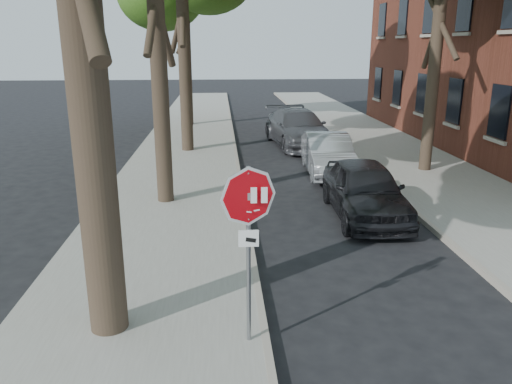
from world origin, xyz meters
The scene contains 9 objects.
ground centered at (0.00, 0.00, 0.00)m, with size 120.00×120.00×0.00m, color black.
sidewalk_left centered at (-2.50, 12.00, 0.06)m, with size 4.00×55.00×0.12m, color gray.
sidewalk_right centered at (6.00, 12.00, 0.06)m, with size 4.00×55.00×0.12m, color gray.
curb_left centered at (-0.45, 12.00, 0.07)m, with size 0.12×55.00×0.13m, color #9E9384.
curb_right centered at (3.95, 12.00, 0.07)m, with size 0.12×55.00×0.13m, color #9E9384.
stop_sign centered at (-0.70, -0.03, 1.95)m, with size 0.76×0.34×2.61m.
car_a centered at (2.60, 5.61, 0.72)m, with size 1.69×4.21×1.43m, color black.
car_b centered at (2.60, 10.07, 0.68)m, with size 1.44×4.12×1.36m, color #9DA0A5.
car_c centered at (2.34, 15.11, 0.78)m, with size 2.18×5.36×1.56m, color #47474C.
Camera 1 is at (-1.06, -6.38, 4.25)m, focal length 35.00 mm.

